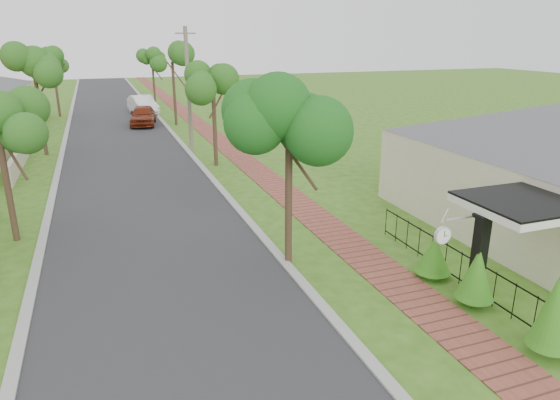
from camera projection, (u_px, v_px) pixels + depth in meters
ground at (302, 315)px, 12.79m from camera, size 160.00×160.00×0.00m
road at (127, 156)px, 29.65m from camera, size 7.00×120.00×0.02m
kerb_right at (188, 151)px, 30.84m from camera, size 0.30×120.00×0.10m
kerb_left at (60, 161)px, 28.46m from camera, size 0.30×120.00×0.10m
sidewalk at (229, 148)px, 31.69m from camera, size 1.50×120.00×0.03m
porch_post at (478, 265)px, 13.03m from camera, size 0.48×0.48×2.52m
picket_fence at (461, 267)px, 14.22m from camera, size 0.03×8.02×1.00m
street_trees at (115, 70)px, 34.37m from camera, size 10.70×37.65×5.89m
hedge_row at (483, 282)px, 12.79m from camera, size 0.93×5.01×2.18m
parked_car_red at (143, 116)px, 39.54m from camera, size 2.57×4.80×1.55m
parked_car_white at (143, 105)px, 45.27m from camera, size 2.54×5.16×1.63m
near_tree at (289, 134)px, 14.49m from camera, size 2.01×2.01×5.15m
utility_pole at (189, 90)px, 29.75m from camera, size 1.20×0.24×7.34m
station_clock at (444, 234)px, 12.85m from camera, size 1.08×0.13×0.67m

